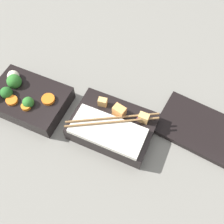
# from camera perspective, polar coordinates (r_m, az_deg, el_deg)

# --- Properties ---
(ground_plane) EXTENTS (3.00, 3.00, 0.00)m
(ground_plane) POSITION_cam_1_polar(r_m,az_deg,el_deg) (0.68, -9.21, -0.94)
(ground_plane) COLOR slate
(bento_tray_vegetable) EXTENTS (0.19, 0.14, 0.07)m
(bento_tray_vegetable) POSITION_cam_1_polar(r_m,az_deg,el_deg) (0.71, -18.03, 2.88)
(bento_tray_vegetable) COLOR black
(bento_tray_vegetable) RESTS_ON ground_plane
(bento_tray_rice) EXTENTS (0.20, 0.14, 0.07)m
(bento_tray_rice) POSITION_cam_1_polar(r_m,az_deg,el_deg) (0.63, 0.10, -3.17)
(bento_tray_rice) COLOR black
(bento_tray_rice) RESTS_ON ground_plane
(bento_lid) EXTENTS (0.20, 0.15, 0.01)m
(bento_lid) POSITION_cam_1_polar(r_m,az_deg,el_deg) (0.69, 18.08, -3.20)
(bento_lid) COLOR black
(bento_lid) RESTS_ON ground_plane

